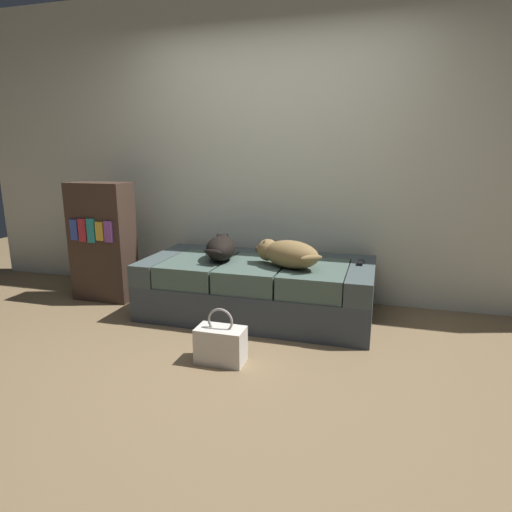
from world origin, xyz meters
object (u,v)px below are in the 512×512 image
object	(u,v)px
dog_dark	(221,247)
couch	(258,288)
dog_tan	(287,253)
handbag	(221,344)
bookshelf	(103,242)
tv_remote	(360,263)

from	to	relation	value
dog_dark	couch	bearing A→B (deg)	5.10
dog_tan	couch	bearing A→B (deg)	153.15
handbag	bookshelf	bearing A→B (deg)	148.75
couch	dog_tan	xyz separation A→B (m)	(0.28, -0.14, 0.35)
handbag	tv_remote	bearing A→B (deg)	51.63
dog_dark	handbag	bearing A→B (deg)	-69.83
couch	tv_remote	world-z (taller)	tv_remote
handbag	bookshelf	distance (m)	1.83
dog_dark	bookshelf	bearing A→B (deg)	178.32
dog_dark	tv_remote	bearing A→B (deg)	7.56
couch	dog_tan	distance (m)	0.47
tv_remote	bookshelf	size ratio (longest dim) A/B	0.14
couch	dog_tan	bearing A→B (deg)	-26.85
handbag	bookshelf	xyz separation A→B (m)	(-1.52, 0.92, 0.43)
dog_dark	tv_remote	distance (m)	1.17
dog_dark	tv_remote	world-z (taller)	dog_dark
dog_tan	bookshelf	size ratio (longest dim) A/B	0.56
dog_tan	handbag	distance (m)	0.94
bookshelf	couch	bearing A→B (deg)	-0.26
couch	tv_remote	distance (m)	0.88
dog_dark	tv_remote	size ratio (longest dim) A/B	3.78
couch	dog_dark	world-z (taller)	dog_dark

